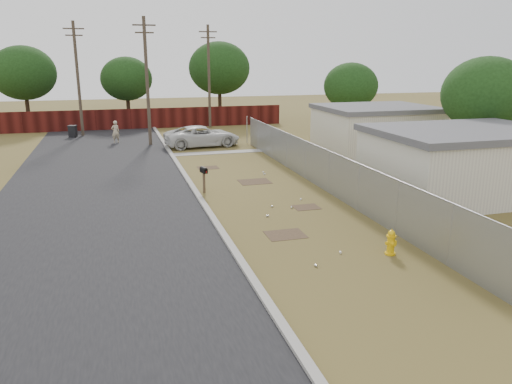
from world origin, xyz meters
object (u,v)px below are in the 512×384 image
object	(u,v)px
fire_hydrant	(391,243)
mailbox	(204,172)
trash_bin	(73,131)
pickup_truck	(202,136)
pedestrian	(115,132)

from	to	relation	value
fire_hydrant	mailbox	xyz separation A→B (m)	(-4.49, 9.26, 0.59)
fire_hydrant	trash_bin	world-z (taller)	trash_bin
pickup_truck	trash_bin	size ratio (longest dim) A/B	5.65
mailbox	pedestrian	bearing A→B (deg)	103.45
pedestrian	trash_bin	xyz separation A→B (m)	(-3.30, 3.78, -0.35)
pickup_truck	pedestrian	xyz separation A→B (m)	(-5.99, 3.31, 0.09)
fire_hydrant	pedestrian	distance (m)	26.61
fire_hydrant	trash_bin	size ratio (longest dim) A/B	0.91
pickup_truck	trash_bin	world-z (taller)	pickup_truck
mailbox	trash_bin	bearing A→B (deg)	109.81
mailbox	pickup_truck	size ratio (longest dim) A/B	0.23
fire_hydrant	pedestrian	world-z (taller)	pedestrian
mailbox	pedestrian	distance (m)	16.46
pedestrian	trash_bin	size ratio (longest dim) A/B	1.75
trash_bin	pedestrian	bearing A→B (deg)	-48.89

